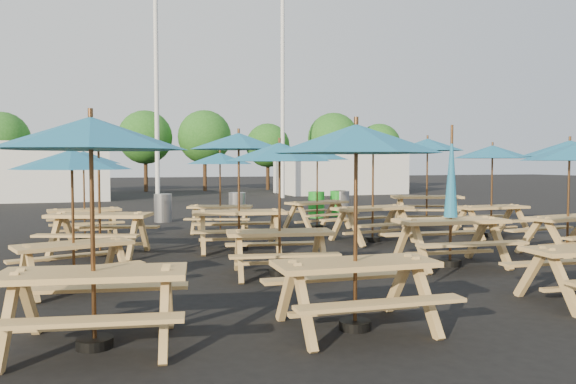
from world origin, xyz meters
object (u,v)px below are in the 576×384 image
object	(u,v)px
picnic_unit_2	(98,147)
picnic_unit_15	(427,150)
picnic_unit_1	(72,169)
picnic_unit_6	(239,149)
picnic_unit_0	(91,149)
picnic_unit_13	(569,156)
picnic_unit_5	(279,161)
picnic_unit_9	(451,208)
waste_bin_4	(341,203)
waste_bin_2	(316,205)
picnic_unit_7	(220,164)
picnic_unit_10	(373,153)
waste_bin_1	(237,206)
waste_bin_3	(338,203)
picnic_unit_3	(84,163)
picnic_unit_14	(492,158)
waste_bin_0	(163,208)
picnic_unit_4	(356,153)
picnic_unit_11	(317,159)

from	to	relation	value
picnic_unit_2	picnic_unit_15	world-z (taller)	picnic_unit_15
picnic_unit_1	picnic_unit_6	bearing A→B (deg)	24.15
picnic_unit_0	picnic_unit_13	xyz separation A→B (m)	(8.81, 2.98, -0.01)
picnic_unit_1	picnic_unit_5	xyz separation A→B (m)	(3.10, 0.07, 0.12)
picnic_unit_9	waste_bin_4	bearing A→B (deg)	82.50
waste_bin_2	picnic_unit_7	bearing A→B (deg)	-142.33
picnic_unit_10	waste_bin_4	bearing A→B (deg)	62.34
picnic_unit_1	waste_bin_1	size ratio (longest dim) A/B	2.44
picnic_unit_5	waste_bin_3	bearing A→B (deg)	70.82
waste_bin_2	waste_bin_3	size ratio (longest dim) A/B	1.00
picnic_unit_3	picnic_unit_13	distance (m)	10.71
picnic_unit_14	waste_bin_1	size ratio (longest dim) A/B	2.63
waste_bin_0	waste_bin_1	world-z (taller)	same
picnic_unit_9	picnic_unit_15	world-z (taller)	picnic_unit_15
waste_bin_0	waste_bin_1	bearing A→B (deg)	1.24
picnic_unit_14	picnic_unit_15	distance (m)	2.81
picnic_unit_4	picnic_unit_13	xyz separation A→B (m)	(6.11, 3.22, 0.02)
picnic_unit_1	waste_bin_4	distance (m)	12.19
picnic_unit_15	waste_bin_1	bearing A→B (deg)	166.27
picnic_unit_10	picnic_unit_13	size ratio (longest dim) A/B	1.05
picnic_unit_1	picnic_unit_11	xyz separation A→B (m)	(6.02, 5.90, 0.18)
picnic_unit_7	picnic_unit_15	size ratio (longest dim) A/B	0.82
picnic_unit_4	picnic_unit_1	bearing A→B (deg)	136.79
picnic_unit_0	picnic_unit_7	distance (m)	9.11
picnic_unit_14	waste_bin_1	xyz separation A→B (m)	(-4.98, 6.07, -1.50)
picnic_unit_10	picnic_unit_11	world-z (taller)	picnic_unit_10
picnic_unit_6	waste_bin_1	bearing A→B (deg)	85.89
picnic_unit_1	picnic_unit_9	bearing A→B (deg)	-18.99
waste_bin_2	waste_bin_4	size ratio (longest dim) A/B	1.00
picnic_unit_11	waste_bin_0	size ratio (longest dim) A/B	2.67
picnic_unit_5	picnic_unit_6	distance (m)	2.77
picnic_unit_0	waste_bin_2	distance (m)	13.50
picnic_unit_6	picnic_unit_10	distance (m)	3.24
picnic_unit_9	waste_bin_3	bearing A→B (deg)	83.20
picnic_unit_10	picnic_unit_13	bearing A→B (deg)	-56.46
picnic_unit_3	picnic_unit_4	bearing A→B (deg)	-78.34
picnic_unit_3	waste_bin_1	size ratio (longest dim) A/B	2.45
picnic_unit_15	waste_bin_1	world-z (taller)	picnic_unit_15
picnic_unit_5	waste_bin_2	bearing A→B (deg)	74.76
waste_bin_1	waste_bin_3	size ratio (longest dim) A/B	1.00
picnic_unit_1	picnic_unit_2	xyz separation A→B (m)	(0.34, 3.01, 0.38)
picnic_unit_5	waste_bin_1	xyz separation A→B (m)	(1.38, 8.96, -1.42)
picnic_unit_6	waste_bin_2	size ratio (longest dim) A/B	2.85
picnic_unit_9	waste_bin_2	xyz separation A→B (m)	(0.90, 8.87, -0.59)
picnic_unit_2	picnic_unit_10	bearing A→B (deg)	20.87
picnic_unit_5	waste_bin_3	xyz separation A→B (m)	(4.91, 8.99, -1.42)
picnic_unit_10	picnic_unit_9	bearing A→B (deg)	-102.28
picnic_unit_2	picnic_unit_5	xyz separation A→B (m)	(2.76, -2.94, -0.27)
picnic_unit_11	waste_bin_1	distance (m)	3.78
picnic_unit_7	picnic_unit_4	bearing A→B (deg)	-72.42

